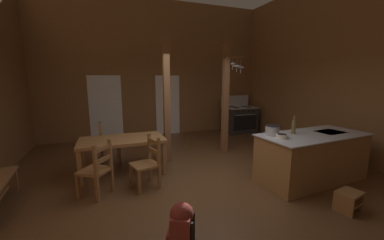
{
  "coord_description": "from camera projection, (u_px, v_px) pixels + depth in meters",
  "views": [
    {
      "loc": [
        -1.67,
        -3.82,
        1.98
      ],
      "look_at": [
        0.1,
        0.88,
        1.05
      ],
      "focal_mm": 21.64,
      "sensor_mm": 36.0,
      "label": 1
    }
  ],
  "objects": [
    {
      "name": "ground_plane",
      "position": [
        203.0,
        184.0,
        4.46
      ],
      "size": [
        8.24,
        8.85,
        0.1
      ],
      "primitive_type": "cube",
      "color": "brown"
    },
    {
      "name": "bottle_tall_on_counter",
      "position": [
        294.0,
        127.0,
        4.42
      ],
      "size": [
        0.08,
        0.08,
        0.35
      ],
      "color": "brown",
      "rests_on": "kitchen_island"
    },
    {
      "name": "ladderback_chair_near_window",
      "position": [
        147.0,
        163.0,
        4.19
      ],
      "size": [
        0.54,
        0.54,
        0.95
      ],
      "color": "brown",
      "rests_on": "ground_plane"
    },
    {
      "name": "ladderback_chair_at_table_end",
      "position": [
        97.0,
        170.0,
        3.88
      ],
      "size": [
        0.62,
        0.62,
        0.95
      ],
      "color": "brown",
      "rests_on": "ground_plane"
    },
    {
      "name": "step_stool",
      "position": [
        349.0,
        199.0,
        3.47
      ],
      "size": [
        0.41,
        0.35,
        0.3
      ],
      "color": "brown",
      "rests_on": "ground_plane"
    },
    {
      "name": "backpack",
      "position": [
        181.0,
        226.0,
        2.63
      ],
      "size": [
        0.38,
        0.38,
        0.6
      ],
      "color": "maroon",
      "rests_on": "ground_plane"
    },
    {
      "name": "glazed_panel_back_right",
      "position": [
        168.0,
        105.0,
        8.1
      ],
      "size": [
        0.84,
        0.01,
        2.05
      ],
      "primitive_type": "cube",
      "color": "white",
      "rests_on": "ground_plane"
    },
    {
      "name": "ladderback_chair_by_post",
      "position": [
        108.0,
        143.0,
        5.45
      ],
      "size": [
        0.46,
        0.46,
        0.95
      ],
      "color": "brown",
      "rests_on": "ground_plane"
    },
    {
      "name": "glazed_door_back_left",
      "position": [
        106.0,
        108.0,
        7.39
      ],
      "size": [
        1.0,
        0.01,
        2.05
      ],
      "primitive_type": "cube",
      "color": "white",
      "rests_on": "ground_plane"
    },
    {
      "name": "kitchen_island",
      "position": [
        311.0,
        157.0,
        4.49
      ],
      "size": [
        2.22,
        1.1,
        0.92
      ],
      "color": "olive",
      "rests_on": "ground_plane"
    },
    {
      "name": "mixing_bowl_on_counter",
      "position": [
        282.0,
        136.0,
        4.09
      ],
      "size": [
        0.21,
        0.21,
        0.07
      ],
      "color": "silver",
      "rests_on": "kitchen_island"
    },
    {
      "name": "stockpot_on_counter",
      "position": [
        272.0,
        130.0,
        4.3
      ],
      "size": [
        0.33,
        0.26,
        0.19
      ],
      "color": "#A8AAB2",
      "rests_on": "kitchen_island"
    },
    {
      "name": "dining_table",
      "position": [
        122.0,
        143.0,
        4.79
      ],
      "size": [
        1.7,
        0.91,
        0.74
      ],
      "color": "olive",
      "rests_on": "ground_plane"
    },
    {
      "name": "wall_right",
      "position": [
        354.0,
        66.0,
        5.36
      ],
      "size": [
        0.14,
        8.85,
        4.48
      ],
      "primitive_type": "cube",
      "color": "brown",
      "rests_on": "ground_plane"
    },
    {
      "name": "wall_back",
      "position": [
        156.0,
        70.0,
        7.82
      ],
      "size": [
        8.24,
        0.14,
        4.48
      ],
      "primitive_type": "cube",
      "color": "brown",
      "rests_on": "ground_plane"
    },
    {
      "name": "support_post_center",
      "position": [
        167.0,
        102.0,
        5.31
      ],
      "size": [
        0.14,
        0.14,
        2.83
      ],
      "color": "brown",
      "rests_on": "ground_plane"
    },
    {
      "name": "stove_range",
      "position": [
        239.0,
        119.0,
        8.48
      ],
      "size": [
        1.14,
        0.83,
        1.32
      ],
      "color": "#2A2A2A",
      "rests_on": "ground_plane"
    },
    {
      "name": "support_post_with_pot_rack",
      "position": [
        227.0,
        95.0,
        6.01
      ],
      "size": [
        0.6,
        0.24,
        2.83
      ],
      "color": "brown",
      "rests_on": "ground_plane"
    }
  ]
}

